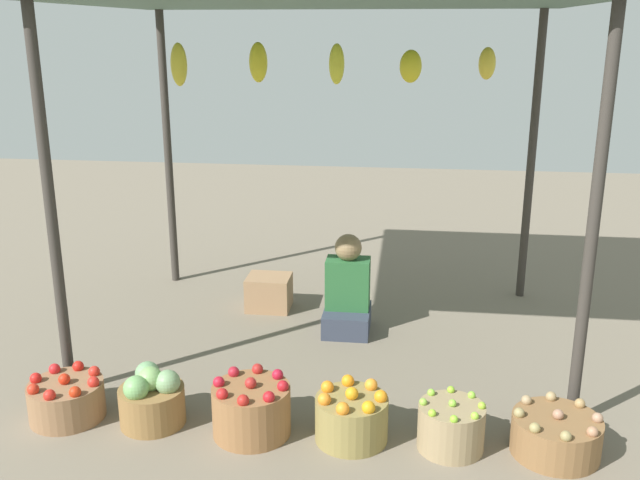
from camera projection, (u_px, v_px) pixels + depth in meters
name	position (u px, v px, depth m)	size (l,w,h in m)	color
ground_plane	(329.00, 335.00, 5.50)	(14.00, 14.00, 0.00)	#756A5A
market_stall_structure	(330.00, 27.00, 4.84)	(3.49, 2.46, 2.49)	#38332D
vendor_person	(347.00, 294.00, 5.53)	(0.36, 0.44, 0.78)	#333A4B
basket_red_tomatoes	(67.00, 399.00, 4.31)	(0.45, 0.45, 0.29)	#8B6544
basket_cabbages	(152.00, 399.00, 4.24)	(0.39, 0.39, 0.37)	olive
basket_red_apples	(251.00, 409.00, 4.13)	(0.46, 0.46, 0.36)	olive
basket_oranges	(351.00, 417.00, 4.07)	(0.42, 0.42, 0.33)	olive
basket_limes	(451.00, 426.00, 3.99)	(0.38, 0.38, 0.31)	#98815C
basket_potatoes	(556.00, 435.00, 3.95)	(0.49, 0.49, 0.27)	brown
wooden_crate_near_vendor	(269.00, 292.00, 5.99)	(0.36, 0.31, 0.29)	#9E7753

